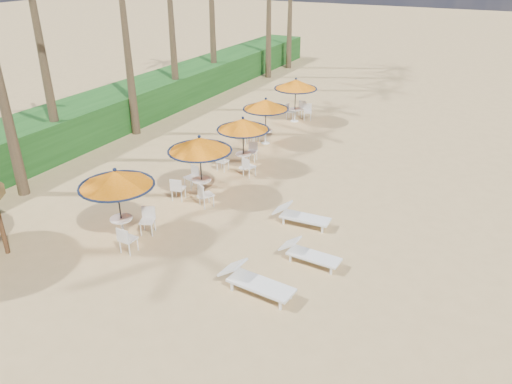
# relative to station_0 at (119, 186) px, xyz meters

# --- Properties ---
(ground) EXTENTS (160.00, 160.00, 0.00)m
(ground) POSITION_rel_station_0_xyz_m (5.32, -0.23, -1.90)
(ground) COLOR tan
(ground) RESTS_ON ground
(scrub_hedge) EXTENTS (3.00, 40.00, 1.80)m
(scrub_hedge) POSITION_rel_station_0_xyz_m (-8.18, 10.77, -1.00)
(scrub_hedge) COLOR #194716
(scrub_hedge) RESTS_ON ground
(station_0) EXTENTS (2.39, 2.39, 2.49)m
(station_0) POSITION_rel_station_0_xyz_m (0.00, 0.00, 0.00)
(station_0) COLOR black
(station_0) RESTS_ON ground
(station_1) EXTENTS (2.40, 2.40, 2.50)m
(station_1) POSITION_rel_station_0_xyz_m (0.55, 3.69, -0.07)
(station_1) COLOR black
(station_1) RESTS_ON ground
(station_2) EXTENTS (2.23, 2.28, 2.32)m
(station_2) POSITION_rel_station_0_xyz_m (0.66, 6.88, -0.20)
(station_2) COLOR black
(station_2) RESTS_ON ground
(station_3) EXTENTS (2.19, 2.19, 2.29)m
(station_3) POSITION_rel_station_0_xyz_m (0.08, 10.07, -0.15)
(station_3) COLOR black
(station_3) RESTS_ON ground
(station_4) EXTENTS (2.32, 2.33, 2.42)m
(station_4) POSITION_rel_station_0_xyz_m (0.04, 14.06, -0.13)
(station_4) COLOR black
(station_4) RESTS_ON ground
(lounger_near) EXTENTS (2.24, 0.87, 0.78)m
(lounger_near) POSITION_rel_station_0_xyz_m (5.08, -0.61, -1.53)
(lounger_near) COLOR white
(lounger_near) RESTS_ON ground
(lounger_mid) EXTENTS (1.91, 0.69, 0.67)m
(lounger_mid) POSITION_rel_station_0_xyz_m (5.85, 1.43, -1.58)
(lounger_mid) COLOR white
(lounger_mid) RESTS_ON ground
(lounger_far) EXTENTS (2.00, 0.71, 0.71)m
(lounger_far) POSITION_rel_station_0_xyz_m (4.72, 3.48, -1.57)
(lounger_far) COLOR white
(lounger_far) RESTS_ON ground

